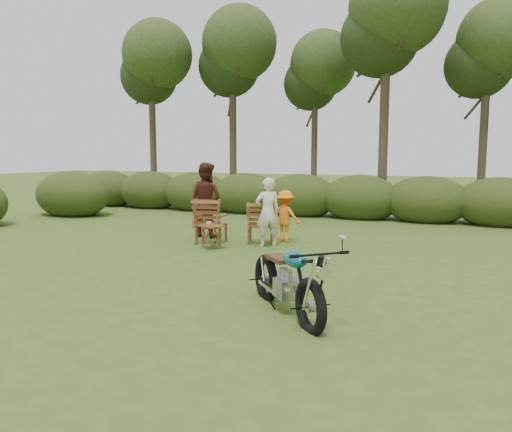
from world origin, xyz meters
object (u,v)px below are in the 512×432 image
at_px(cup, 209,223).
at_px(adult_b, 206,236).
at_px(motorcycle, 286,312).
at_px(lawn_chair_left, 211,243).
at_px(lawn_chair_right, 261,243).
at_px(adult_a, 268,246).
at_px(side_table, 212,237).
at_px(child, 285,242).

height_order(cup, adult_b, adult_b).
bearing_deg(motorcycle, lawn_chair_left, 175.50).
height_order(motorcycle, cup, cup).
xyz_separation_m(lawn_chair_right, adult_a, (0.30, -0.33, 0.00)).
distance_m(cup, adult_b, 1.76).
bearing_deg(lawn_chair_right, motorcycle, 98.51).
bearing_deg(cup, lawn_chair_left, 114.67).
bearing_deg(side_table, adult_b, 123.00).
bearing_deg(lawn_chair_left, adult_b, -63.41).
bearing_deg(lawn_chair_left, lawn_chair_right, -165.91).
bearing_deg(side_table, motorcycle, -49.44).
relative_size(side_table, child, 0.43).
distance_m(motorcycle, child, 5.22).
xyz_separation_m(lawn_chair_right, lawn_chair_left, (-1.05, -0.46, 0.00)).
relative_size(motorcycle, lawn_chair_right, 2.09).
xyz_separation_m(motorcycle, child, (-1.79, 4.91, 0.00)).
xyz_separation_m(lawn_chair_left, child, (1.52, 0.82, 0.00)).
relative_size(motorcycle, side_table, 3.83).
relative_size(lawn_chair_right, adult_b, 0.52).
distance_m(lawn_chair_right, child, 0.59).
relative_size(cup, adult_b, 0.06).
xyz_separation_m(adult_a, child, (0.17, 0.69, 0.00)).
bearing_deg(adult_a, cup, -0.98).
bearing_deg(lawn_chair_left, adult_a, 175.87).
distance_m(motorcycle, adult_b, 6.18).
bearing_deg(lawn_chair_left, cup, 104.95).
xyz_separation_m(adult_b, child, (2.06, 0.08, 0.00)).
relative_size(adult_a, child, 1.27).
relative_size(lawn_chair_right, lawn_chair_left, 0.93).
height_order(motorcycle, adult_a, adult_a).
height_order(lawn_chair_right, adult_a, adult_a).
height_order(adult_b, child, adult_b).
bearing_deg(lawn_chair_right, adult_b, -27.96).
distance_m(adult_a, adult_b, 1.99).
relative_size(adult_b, child, 1.53).
height_order(side_table, cup, cup).
height_order(lawn_chair_left, child, child).
bearing_deg(side_table, lawn_chair_left, 118.83).
xyz_separation_m(lawn_chair_right, side_table, (-0.69, -1.10, 0.26)).
relative_size(lawn_chair_right, cup, 8.74).
xyz_separation_m(lawn_chair_left, side_table, (0.35, -0.64, 0.26)).
height_order(motorcycle, lawn_chair_left, motorcycle).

